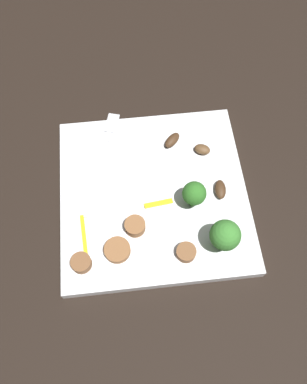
% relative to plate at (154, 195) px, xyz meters
% --- Properties ---
extents(ground_plane, '(1.40, 1.40, 0.00)m').
position_rel_plate_xyz_m(ground_plane, '(0.00, 0.00, -0.01)').
color(ground_plane, black).
extents(plate, '(0.27, 0.27, 0.02)m').
position_rel_plate_xyz_m(plate, '(0.00, 0.00, 0.00)').
color(plate, white).
rests_on(plate, ground_plane).
extents(fork, '(0.18, 0.06, 0.00)m').
position_rel_plate_xyz_m(fork, '(0.07, 0.07, 0.01)').
color(fork, silver).
rests_on(fork, plate).
extents(broccoli_floret_0, '(0.03, 0.03, 0.05)m').
position_rel_plate_xyz_m(broccoli_floret_0, '(-0.02, -0.05, 0.04)').
color(broccoli_floret_0, '#347525').
rests_on(broccoli_floret_0, plate).
extents(broccoli_floret_1, '(0.04, 0.04, 0.06)m').
position_rel_plate_xyz_m(broccoli_floret_1, '(-0.09, -0.08, 0.04)').
color(broccoli_floret_1, '#408630').
rests_on(broccoli_floret_1, plate).
extents(sausage_slice_0, '(0.04, 0.04, 0.01)m').
position_rel_plate_xyz_m(sausage_slice_0, '(-0.08, 0.06, 0.01)').
color(sausage_slice_0, brown).
rests_on(sausage_slice_0, plate).
extents(sausage_slice_1, '(0.04, 0.04, 0.02)m').
position_rel_plate_xyz_m(sausage_slice_1, '(-0.05, 0.03, 0.02)').
color(sausage_slice_1, brown).
rests_on(sausage_slice_1, plate).
extents(sausage_slice_2, '(0.04, 0.04, 0.01)m').
position_rel_plate_xyz_m(sausage_slice_2, '(-0.10, -0.03, 0.01)').
color(sausage_slice_2, brown).
rests_on(sausage_slice_2, plate).
extents(sausage_slice_3, '(0.04, 0.04, 0.01)m').
position_rel_plate_xyz_m(sausage_slice_3, '(-0.10, 0.11, 0.02)').
color(sausage_slice_3, brown).
rests_on(sausage_slice_3, plate).
extents(mushroom_0, '(0.03, 0.02, 0.01)m').
position_rel_plate_xyz_m(mushroom_0, '(-0.01, -0.10, 0.01)').
color(mushroom_0, '#422B19').
rests_on(mushroom_0, plate).
extents(mushroom_1, '(0.03, 0.03, 0.01)m').
position_rel_plate_xyz_m(mushroom_1, '(0.08, -0.04, 0.01)').
color(mushroom_1, '#422B19').
rests_on(mushroom_1, plate).
extents(mushroom_2, '(0.03, 0.03, 0.01)m').
position_rel_plate_xyz_m(mushroom_2, '(0.06, -0.08, 0.01)').
color(mushroom_2, brown).
rests_on(mushroom_2, plate).
extents(pepper_strip_0, '(0.01, 0.04, 0.00)m').
position_rel_plate_xyz_m(pepper_strip_0, '(-0.02, -0.01, 0.01)').
color(pepper_strip_0, yellow).
rests_on(pepper_strip_0, plate).
extents(pepper_strip_1, '(0.06, 0.01, 0.00)m').
position_rel_plate_xyz_m(pepper_strip_1, '(-0.06, 0.10, 0.01)').
color(pepper_strip_1, yellow).
rests_on(pepper_strip_1, plate).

